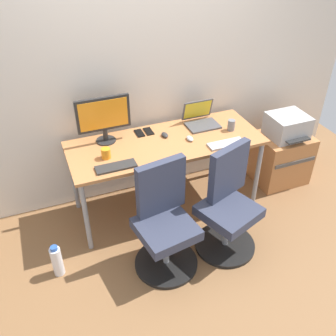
{
  "coord_description": "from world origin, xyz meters",
  "views": [
    {
      "loc": [
        -1.08,
        -2.76,
        2.56
      ],
      "look_at": [
        0.0,
        -0.05,
        0.49
      ],
      "focal_mm": 40.43,
      "sensor_mm": 36.0,
      "label": 1
    }
  ],
  "objects_px": {
    "coffee_mug": "(106,153)",
    "office_chair_right": "(228,206)",
    "water_bottle_on_floor": "(57,261)",
    "open_laptop": "(201,119)",
    "printer": "(287,126)",
    "desktop_monitor": "(103,117)",
    "office_chair_left": "(164,223)",
    "side_cabinet": "(281,158)"
  },
  "relations": [
    {
      "from": "office_chair_left",
      "to": "open_laptop",
      "type": "height_order",
      "value": "open_laptop"
    },
    {
      "from": "water_bottle_on_floor",
      "to": "office_chair_right",
      "type": "bearing_deg",
      "value": -7.11
    },
    {
      "from": "open_laptop",
      "to": "printer",
      "type": "bearing_deg",
      "value": -14.29
    },
    {
      "from": "open_laptop",
      "to": "office_chair_right",
      "type": "bearing_deg",
      "value": -98.73
    },
    {
      "from": "water_bottle_on_floor",
      "to": "coffee_mug",
      "type": "height_order",
      "value": "coffee_mug"
    },
    {
      "from": "office_chair_right",
      "to": "printer",
      "type": "relative_size",
      "value": 2.35
    },
    {
      "from": "side_cabinet",
      "to": "desktop_monitor",
      "type": "height_order",
      "value": "desktop_monitor"
    },
    {
      "from": "coffee_mug",
      "to": "printer",
      "type": "bearing_deg",
      "value": 0.69
    },
    {
      "from": "desktop_monitor",
      "to": "open_laptop",
      "type": "distance_m",
      "value": 0.97
    },
    {
      "from": "office_chair_left",
      "to": "open_laptop",
      "type": "relative_size",
      "value": 3.03
    },
    {
      "from": "water_bottle_on_floor",
      "to": "open_laptop",
      "type": "distance_m",
      "value": 1.85
    },
    {
      "from": "open_laptop",
      "to": "coffee_mug",
      "type": "height_order",
      "value": "open_laptop"
    },
    {
      "from": "open_laptop",
      "to": "desktop_monitor",
      "type": "bearing_deg",
      "value": 178.7
    },
    {
      "from": "office_chair_right",
      "to": "water_bottle_on_floor",
      "type": "xyz_separation_m",
      "value": [
        -1.46,
        0.18,
        -0.28
      ]
    },
    {
      "from": "office_chair_right",
      "to": "coffee_mug",
      "type": "xyz_separation_m",
      "value": [
        -0.88,
        0.6,
        0.38
      ]
    },
    {
      "from": "office_chair_right",
      "to": "desktop_monitor",
      "type": "distance_m",
      "value": 1.33
    },
    {
      "from": "open_laptop",
      "to": "coffee_mug",
      "type": "relative_size",
      "value": 3.37
    },
    {
      "from": "desktop_monitor",
      "to": "coffee_mug",
      "type": "bearing_deg",
      "value": -103.5
    },
    {
      "from": "office_chair_right",
      "to": "open_laptop",
      "type": "relative_size",
      "value": 3.03
    },
    {
      "from": "office_chair_left",
      "to": "printer",
      "type": "bearing_deg",
      "value": 21.33
    },
    {
      "from": "office_chair_right",
      "to": "water_bottle_on_floor",
      "type": "height_order",
      "value": "office_chair_right"
    },
    {
      "from": "side_cabinet",
      "to": "open_laptop",
      "type": "height_order",
      "value": "open_laptop"
    },
    {
      "from": "coffee_mug",
      "to": "office_chair_left",
      "type": "bearing_deg",
      "value": -63.64
    },
    {
      "from": "side_cabinet",
      "to": "desktop_monitor",
      "type": "relative_size",
      "value": 1.15
    },
    {
      "from": "side_cabinet",
      "to": "desktop_monitor",
      "type": "distance_m",
      "value": 1.99
    },
    {
      "from": "printer",
      "to": "desktop_monitor",
      "type": "distance_m",
      "value": 1.88
    },
    {
      "from": "office_chair_right",
      "to": "desktop_monitor",
      "type": "bearing_deg",
      "value": 132.99
    },
    {
      "from": "office_chair_right",
      "to": "coffee_mug",
      "type": "distance_m",
      "value": 1.13
    },
    {
      "from": "water_bottle_on_floor",
      "to": "coffee_mug",
      "type": "xyz_separation_m",
      "value": [
        0.58,
        0.42,
        0.66
      ]
    },
    {
      "from": "office_chair_left",
      "to": "side_cabinet",
      "type": "distance_m",
      "value": 1.72
    },
    {
      "from": "side_cabinet",
      "to": "water_bottle_on_floor",
      "type": "xyz_separation_m",
      "value": [
        -2.48,
        -0.45,
        -0.13
      ]
    },
    {
      "from": "office_chair_right",
      "to": "printer",
      "type": "height_order",
      "value": "office_chair_right"
    },
    {
      "from": "side_cabinet",
      "to": "open_laptop",
      "type": "distance_m",
      "value": 1.06
    },
    {
      "from": "office_chair_left",
      "to": "office_chair_right",
      "type": "relative_size",
      "value": 1.0
    },
    {
      "from": "side_cabinet",
      "to": "open_laptop",
      "type": "bearing_deg",
      "value": 165.77
    },
    {
      "from": "office_chair_left",
      "to": "coffee_mug",
      "type": "bearing_deg",
      "value": 116.36
    },
    {
      "from": "printer",
      "to": "open_laptop",
      "type": "bearing_deg",
      "value": 165.71
    },
    {
      "from": "office_chair_left",
      "to": "side_cabinet",
      "type": "relative_size",
      "value": 1.71
    },
    {
      "from": "coffee_mug",
      "to": "office_chair_right",
      "type": "bearing_deg",
      "value": -34.49
    },
    {
      "from": "side_cabinet",
      "to": "open_laptop",
      "type": "relative_size",
      "value": 1.78
    },
    {
      "from": "office_chair_left",
      "to": "water_bottle_on_floor",
      "type": "xyz_separation_m",
      "value": [
        -0.88,
        0.18,
        -0.28
      ]
    },
    {
      "from": "printer",
      "to": "open_laptop",
      "type": "xyz_separation_m",
      "value": [
        -0.89,
        0.23,
        0.14
      ]
    }
  ]
}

